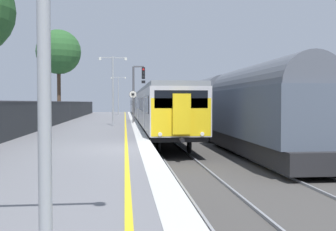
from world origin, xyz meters
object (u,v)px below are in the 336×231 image
freight_train_adjacent_track (193,105)px  speed_limit_sign (133,102)px  platform_lamp_mid (113,84)px  platform_lamp_far (118,92)px  background_tree_centre (58,53)px  signal_gantry (137,87)px  commuter_train_at_platform (146,106)px

freight_train_adjacent_track → speed_limit_sign: freight_train_adjacent_track is taller
platform_lamp_mid → platform_lamp_far: (0.00, 24.66, 0.06)m
platform_lamp_far → background_tree_centre: (-5.98, -11.19, 3.64)m
signal_gantry → platform_lamp_far: (-1.86, 18.87, 0.02)m
signal_gantry → platform_lamp_mid: size_ratio=0.97×
signal_gantry → speed_limit_sign: 2.81m
freight_train_adjacent_track → signal_gantry: size_ratio=10.77×
speed_limit_sign → platform_lamp_far: platform_lamp_far is taller
commuter_train_at_platform → speed_limit_sign: size_ratio=23.97×
freight_train_adjacent_track → platform_lamp_mid: bearing=-127.8°
speed_limit_sign → platform_lamp_far: bearing=94.0°
speed_limit_sign → platform_lamp_mid: 3.88m
freight_train_adjacent_track → platform_lamp_far: bearing=115.7°
commuter_train_at_platform → platform_lamp_far: size_ratio=12.36×
platform_lamp_mid → platform_lamp_far: bearing=90.0°
commuter_train_at_platform → speed_limit_sign: 16.54m
commuter_train_at_platform → freight_train_adjacent_track: size_ratio=1.21×
signal_gantry → background_tree_centre: background_tree_centre is taller
commuter_train_at_platform → background_tree_centre: background_tree_centre is taller
signal_gantry → platform_lamp_far: bearing=95.6°
platform_lamp_mid → background_tree_centre: (-5.98, 13.47, 3.70)m
platform_lamp_mid → speed_limit_sign: bearing=66.2°
freight_train_adjacent_track → platform_lamp_mid: (-7.33, -9.43, 1.54)m
speed_limit_sign → platform_lamp_mid: platform_lamp_mid is taller
background_tree_centre → commuter_train_at_platform: bearing=34.1°
commuter_train_at_platform → signal_gantry: signal_gantry is taller
speed_limit_sign → platform_lamp_mid: (-1.48, -3.35, 1.30)m
freight_train_adjacent_track → speed_limit_sign: bearing=-133.9°
freight_train_adjacent_track → background_tree_centre: background_tree_centre is taller
platform_lamp_far → background_tree_centre: background_tree_centre is taller
commuter_train_at_platform → platform_lamp_far: bearing=124.2°
commuter_train_at_platform → speed_limit_sign: bearing=-96.4°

